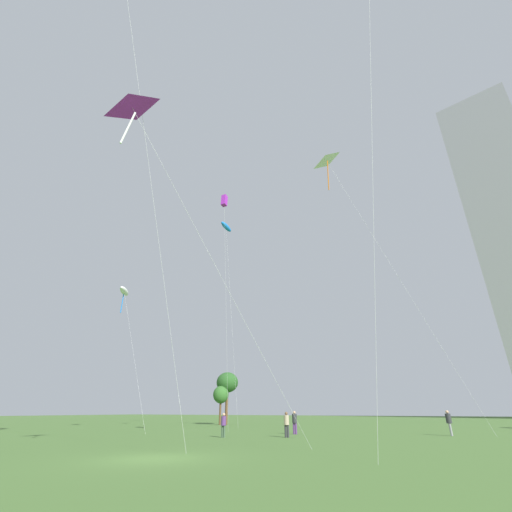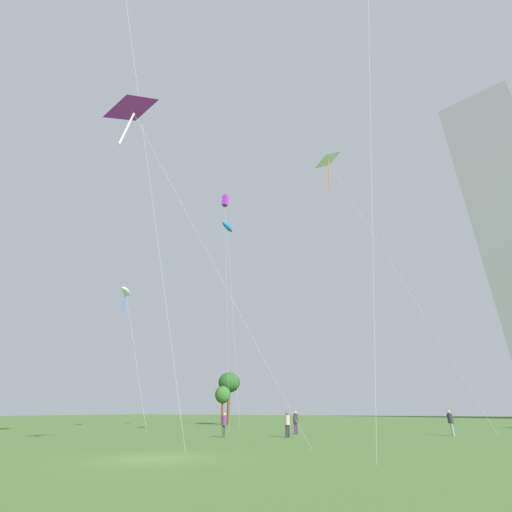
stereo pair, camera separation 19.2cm
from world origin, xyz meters
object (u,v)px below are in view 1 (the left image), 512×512
at_px(person_standing_0, 295,421).
at_px(person_standing_2, 224,423).
at_px(kite_flying_5, 133,111).
at_px(kite_flying_4, 226,227).
at_px(park_tree_1, 221,395).
at_px(person_standing_1, 449,421).
at_px(person_standing_3, 287,423).
at_px(park_tree_0, 227,383).
at_px(kite_flying_6, 224,201).
at_px(kite_flying_1, 124,291).
at_px(kite_flying_0, 327,163).

bearing_deg(person_standing_0, person_standing_2, 53.42).
bearing_deg(person_standing_0, kite_flying_5, 83.62).
distance_m(person_standing_0, kite_flying_4, 29.43).
xyz_separation_m(person_standing_2, kite_flying_5, (3.72, -15.79, 14.66)).
relative_size(person_standing_2, park_tree_1, 0.32).
relative_size(person_standing_1, person_standing_3, 1.06).
height_order(person_standing_3, park_tree_0, park_tree_0).
bearing_deg(kite_flying_5, person_standing_0, 90.90).
bearing_deg(person_standing_3, park_tree_1, -65.79).
distance_m(kite_flying_6, park_tree_1, 28.32).
bearing_deg(park_tree_0, kite_flying_5, -65.89).
distance_m(kite_flying_1, kite_flying_6, 15.71).
bearing_deg(person_standing_1, kite_flying_5, 154.49).
bearing_deg(park_tree_0, kite_flying_1, -97.60).
bearing_deg(person_standing_2, person_standing_3, -158.73).
distance_m(person_standing_2, kite_flying_0, 28.47).
distance_m(person_standing_1, park_tree_0, 31.40).
xyz_separation_m(person_standing_3, kite_flying_0, (4.10, 4.68, 26.31)).
bearing_deg(person_standing_1, person_standing_3, 122.77).
xyz_separation_m(kite_flying_0, kite_flying_4, (-17.30, 6.52, -0.63)).
relative_size(kite_flying_6, park_tree_1, 4.77).
distance_m(person_standing_0, person_standing_3, 3.88).
height_order(person_standing_0, kite_flying_5, kite_flying_5).
bearing_deg(kite_flying_5, kite_flying_4, 113.56).
relative_size(person_standing_0, kite_flying_1, 0.12).
bearing_deg(kite_flying_4, kite_flying_5, -66.44).
height_order(kite_flying_0, kite_flying_1, kite_flying_0).
xyz_separation_m(person_standing_0, kite_flying_6, (-6.48, -2.49, 22.57)).
relative_size(person_standing_0, kite_flying_4, 0.07).
relative_size(person_standing_2, kite_flying_5, 0.10).
xyz_separation_m(kite_flying_1, kite_flying_5, (19.62, -18.52, 1.11)).
bearing_deg(kite_flying_6, kite_flying_5, -70.53).
bearing_deg(park_tree_1, park_tree_0, 78.59).
distance_m(person_standing_0, kite_flying_0, 26.75).
xyz_separation_m(kite_flying_0, kite_flying_1, (-24.18, -4.17, -12.80)).
bearing_deg(kite_flying_1, person_standing_3, -1.46).
bearing_deg(park_tree_0, person_standing_1, -23.93).
distance_m(kite_flying_0, kite_flying_1, 27.67).
relative_size(kite_flying_0, kite_flying_4, 1.03).
bearing_deg(park_tree_1, kite_flying_0, -32.81).
bearing_deg(kite_flying_5, kite_flying_0, 78.63).
height_order(person_standing_2, kite_flying_5, kite_flying_5).
bearing_deg(person_standing_3, kite_flying_5, 69.34).
bearing_deg(kite_flying_6, person_standing_2, -48.57).
height_order(person_standing_1, kite_flying_6, kite_flying_6).
xyz_separation_m(person_standing_2, kite_flying_0, (8.28, 6.89, 26.35)).
relative_size(person_standing_0, kite_flying_6, 0.07).
bearing_deg(kite_flying_1, person_standing_1, 12.55).
height_order(person_standing_1, kite_flying_4, kite_flying_4).
bearing_deg(park_tree_0, person_standing_3, -48.87).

